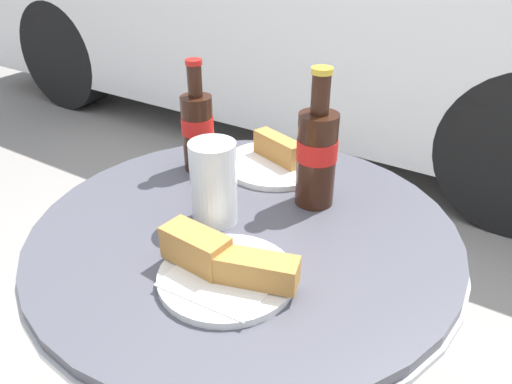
% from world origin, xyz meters
% --- Properties ---
extents(bistro_table, '(0.74, 0.74, 0.71)m').
position_xyz_m(bistro_table, '(0.00, 0.00, 0.56)').
color(bistro_table, '#B7B7BC').
rests_on(bistro_table, ground_plane).
extents(cola_bottle_left, '(0.07, 0.07, 0.23)m').
position_xyz_m(cola_bottle_left, '(-0.20, 0.13, 0.80)').
color(cola_bottle_left, '#33190F').
rests_on(cola_bottle_left, bistro_table).
extents(cola_bottle_right, '(0.07, 0.07, 0.25)m').
position_xyz_m(cola_bottle_right, '(0.06, 0.14, 0.81)').
color(cola_bottle_right, '#33190F').
rests_on(cola_bottle_right, bistro_table).
extents(drinking_glass, '(0.08, 0.08, 0.15)m').
position_xyz_m(drinking_glass, '(-0.05, -0.01, 0.78)').
color(drinking_glass, silver).
rests_on(drinking_glass, bistro_table).
extents(lunch_plate_near, '(0.22, 0.20, 0.07)m').
position_xyz_m(lunch_plate_near, '(0.06, -0.13, 0.73)').
color(lunch_plate_near, white).
rests_on(lunch_plate_near, bistro_table).
extents(lunch_plate_far, '(0.22, 0.22, 0.07)m').
position_xyz_m(lunch_plate_far, '(-0.07, 0.23, 0.73)').
color(lunch_plate_far, white).
rests_on(lunch_plate_far, bistro_table).
extents(parked_car, '(4.49, 1.73, 1.37)m').
position_xyz_m(parked_car, '(-1.10, 2.26, 0.66)').
color(parked_car, silver).
rests_on(parked_car, ground_plane).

